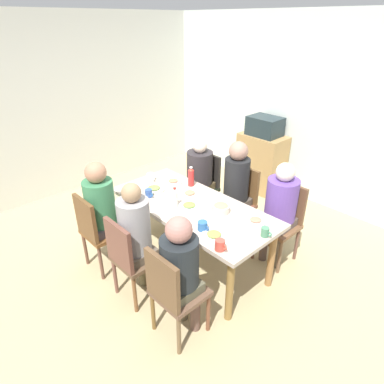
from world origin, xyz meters
TOP-DOWN VIEW (x-y plane):
  - ground_plane at (0.00, 0.00)m, footprint 6.35×6.35m
  - wall_back at (0.00, 2.37)m, footprint 5.53×0.12m
  - wall_left at (-2.71, 0.00)m, footprint 0.12×4.85m
  - dining_table at (0.00, 0.00)m, footprint 1.84×0.84m
  - chair_0 at (-0.61, -0.80)m, footprint 0.40×0.40m
  - person_0 at (-0.61, -0.71)m, footprint 0.31×0.31m
  - chair_1 at (0.61, -0.80)m, footprint 0.40×0.40m
  - person_1 at (0.61, -0.71)m, footprint 0.31×0.31m
  - chair_2 at (0.61, 0.80)m, footprint 0.40×0.40m
  - person_2 at (0.61, 0.71)m, footprint 0.33×0.33m
  - chair_3 at (0.00, -0.80)m, footprint 0.40×0.40m
  - person_3 at (0.00, -0.71)m, footprint 0.30×0.30m
  - chair_4 at (-0.61, 0.80)m, footprint 0.40×0.40m
  - person_4 at (-0.61, 0.71)m, footprint 0.34×0.34m
  - chair_5 at (0.00, 0.80)m, footprint 0.40×0.40m
  - person_5 at (-0.00, 0.71)m, footprint 0.30×0.30m
  - plate_0 at (0.55, -0.25)m, footprint 0.23×0.23m
  - plate_1 at (-0.53, 0.20)m, footprint 0.21×0.21m
  - plate_2 at (-0.54, -0.08)m, footprint 0.25×0.25m
  - plate_3 at (0.02, -0.05)m, footprint 0.23×0.23m
  - plate_4 at (-0.18, 0.13)m, footprint 0.21×0.21m
  - plate_5 at (0.66, 0.21)m, footprint 0.20×0.20m
  - bowl_0 at (0.31, 0.10)m, footprint 0.18×0.18m
  - cup_0 at (0.86, 0.08)m, footprint 0.11×0.07m
  - cup_1 at (-0.76, 0.04)m, footprint 0.12×0.08m
  - cup_2 at (-0.45, -0.22)m, footprint 0.11×0.08m
  - cup_3 at (0.71, -0.35)m, footprint 0.12×0.08m
  - cup_4 at (0.40, -0.25)m, footprint 0.13×0.09m
  - bottle_0 at (-0.09, -0.16)m, footprint 0.06×0.06m
  - bottle_1 at (-0.34, 0.30)m, footprint 0.07×0.07m
  - side_cabinet at (-0.59, 2.07)m, footprint 0.70×0.44m
  - microwave at (-0.59, 2.07)m, footprint 0.48×0.36m

SIDE VIEW (x-z plane):
  - ground_plane at x=0.00m, z-range 0.00..0.00m
  - side_cabinet at x=-0.59m, z-range 0.00..0.90m
  - chair_0 at x=-0.61m, z-range 0.06..0.96m
  - chair_1 at x=0.61m, z-range 0.06..0.96m
  - chair_2 at x=0.61m, z-range 0.06..0.96m
  - chair_3 at x=0.00m, z-range 0.06..0.96m
  - chair_4 at x=-0.61m, z-range 0.06..0.96m
  - chair_5 at x=0.00m, z-range 0.06..0.96m
  - dining_table at x=0.00m, z-range 0.28..1.03m
  - person_4 at x=-0.61m, z-range 0.12..1.26m
  - person_1 at x=0.61m, z-range 0.12..1.30m
  - person_2 at x=0.61m, z-range 0.13..1.32m
  - person_3 at x=0.00m, z-range 0.11..1.35m
  - person_0 at x=-0.61m, z-range 0.12..1.37m
  - person_5 at x=0.00m, z-range 0.12..1.39m
  - plate_3 at x=0.02m, z-range 0.74..0.78m
  - plate_1 at x=-0.53m, z-range 0.74..0.78m
  - plate_2 at x=-0.54m, z-range 0.74..0.78m
  - plate_4 at x=-0.18m, z-range 0.74..0.78m
  - plate_5 at x=0.66m, z-range 0.74..0.78m
  - plate_0 at x=0.55m, z-range 0.74..0.78m
  - cup_4 at x=0.40m, z-range 0.75..0.83m
  - cup_2 at x=-0.45m, z-range 0.75..0.83m
  - cup_0 at x=0.86m, z-range 0.75..0.83m
  - cup_1 at x=-0.76m, z-range 0.75..0.84m
  - bowl_0 at x=0.31m, z-range 0.74..0.84m
  - cup_3 at x=0.71m, z-range 0.75..0.84m
  - bottle_0 at x=-0.09m, z-range 0.74..0.96m
  - bottle_1 at x=-0.34m, z-range 0.74..0.97m
  - microwave at x=-0.59m, z-range 0.90..1.18m
  - wall_back at x=0.00m, z-range 0.00..2.60m
  - wall_left at x=-2.71m, z-range 0.00..2.60m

